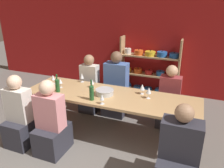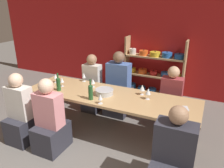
% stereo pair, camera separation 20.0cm
% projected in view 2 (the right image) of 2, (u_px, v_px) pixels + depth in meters
% --- Properties ---
extents(wall_back_red, '(8.80, 0.06, 2.70)m').
position_uv_depth(wall_back_red, '(144.00, 37.00, 5.26)').
color(wall_back_red, '#A31919').
rests_on(wall_back_red, ground_plane).
extents(shelf_unit, '(1.41, 0.30, 1.36)m').
position_uv_depth(shelf_unit, '(154.00, 72.00, 5.23)').
color(shelf_unit, tan).
rests_on(shelf_unit, ground_plane).
extents(dining_table, '(2.82, 0.84, 0.75)m').
position_uv_depth(dining_table, '(109.00, 99.00, 3.53)').
color(dining_table, tan).
rests_on(dining_table, ground_plane).
extents(mixing_bowl, '(0.30, 0.30, 0.09)m').
position_uv_depth(mixing_bowl, '(104.00, 92.00, 3.51)').
color(mixing_bowl, '#B7BABC').
rests_on(mixing_bowl, dining_table).
extents(wine_bottle_green, '(0.07, 0.07, 0.33)m').
position_uv_depth(wine_bottle_green, '(91.00, 91.00, 3.29)').
color(wine_bottle_green, '#1E4C23').
rests_on(wine_bottle_green, dining_table).
extents(wine_bottle_dark, '(0.07, 0.07, 0.30)m').
position_uv_depth(wine_bottle_dark, '(58.00, 83.00, 3.63)').
color(wine_bottle_dark, '#1E4C23').
rests_on(wine_bottle_dark, dining_table).
extents(wine_glass_white_a, '(0.08, 0.08, 0.17)m').
position_uv_depth(wine_glass_white_a, '(142.00, 88.00, 3.47)').
color(wine_glass_white_a, white).
rests_on(wine_glass_white_a, dining_table).
extents(wine_glass_red_a, '(0.07, 0.07, 0.15)m').
position_uv_depth(wine_glass_red_a, '(100.00, 97.00, 3.17)').
color(wine_glass_red_a, white).
rests_on(wine_glass_red_a, dining_table).
extents(wine_glass_red_b, '(0.08, 0.08, 0.15)m').
position_uv_depth(wine_glass_red_b, '(93.00, 81.00, 3.79)').
color(wine_glass_red_b, white).
rests_on(wine_glass_red_b, dining_table).
extents(wine_glass_red_c, '(0.08, 0.08, 0.14)m').
position_uv_depth(wine_glass_red_c, '(50.00, 82.00, 3.77)').
color(wine_glass_red_c, white).
rests_on(wine_glass_red_c, dining_table).
extents(wine_glass_empty_a, '(0.08, 0.08, 0.18)m').
position_uv_depth(wine_glass_empty_a, '(148.00, 92.00, 3.30)').
color(wine_glass_empty_a, white).
rests_on(wine_glass_empty_a, dining_table).
extents(wine_glass_empty_b, '(0.07, 0.07, 0.16)m').
position_uv_depth(wine_glass_empty_b, '(62.00, 80.00, 3.81)').
color(wine_glass_empty_b, white).
rests_on(wine_glass_empty_b, dining_table).
extents(wine_glass_empty_c, '(0.07, 0.07, 0.17)m').
position_uv_depth(wine_glass_empty_c, '(84.00, 76.00, 4.04)').
color(wine_glass_empty_c, white).
rests_on(wine_glass_empty_c, dining_table).
extents(wine_glass_red_d, '(0.07, 0.07, 0.17)m').
position_uv_depth(wine_glass_red_d, '(55.00, 77.00, 3.99)').
color(wine_glass_red_d, white).
rests_on(wine_glass_red_d, dining_table).
extents(wine_glass_empty_d, '(0.07, 0.07, 0.16)m').
position_uv_depth(wine_glass_empty_d, '(177.00, 111.00, 2.74)').
color(wine_glass_empty_d, white).
rests_on(wine_glass_empty_d, dining_table).
extents(cell_phone, '(0.12, 0.16, 0.01)m').
position_uv_depth(cell_phone, '(186.00, 108.00, 3.05)').
color(cell_phone, silver).
rests_on(cell_phone, dining_table).
extents(person_near_a, '(0.45, 0.57, 1.14)m').
position_uv_depth(person_near_a, '(173.00, 163.00, 2.53)').
color(person_near_a, '#2D2D38').
rests_on(person_near_a, ground_plane).
extents(person_far_a, '(0.35, 0.44, 1.18)m').
position_uv_depth(person_far_a, '(93.00, 90.00, 4.50)').
color(person_far_a, '#2D2D38').
rests_on(person_far_a, ground_plane).
extents(person_near_b, '(0.40, 0.50, 1.15)m').
position_uv_depth(person_near_b, '(50.00, 125.00, 3.27)').
color(person_near_b, '#2D2D38').
rests_on(person_near_b, ground_plane).
extents(person_far_b, '(0.45, 0.56, 1.28)m').
position_uv_depth(person_far_b, '(118.00, 91.00, 4.36)').
color(person_far_b, '#2D2D38').
rests_on(person_far_b, ground_plane).
extents(person_near_c, '(0.39, 0.49, 1.16)m').
position_uv_depth(person_near_c, '(22.00, 117.00, 3.49)').
color(person_near_c, '#2D2D38').
rests_on(person_near_c, ground_plane).
extents(person_far_c, '(0.36, 0.45, 1.14)m').
position_uv_depth(person_far_c, '(170.00, 105.00, 3.87)').
color(person_far_c, '#2D2D38').
rests_on(person_far_c, ground_plane).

